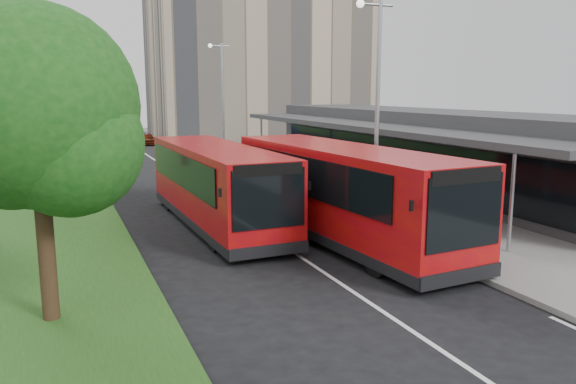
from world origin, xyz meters
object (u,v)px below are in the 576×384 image
at_px(tree_mid, 41,80).
at_px(tree_far, 45,96).
at_px(lamp_post_far, 221,95).
at_px(bollard, 265,162).
at_px(car_far, 114,135).
at_px(litter_bin, 318,175).
at_px(car_near, 147,139).
at_px(tree_near, 36,121).
at_px(lamp_post_near, 376,98).
at_px(bus_main, 342,193).
at_px(bus_second, 216,185).

bearing_deg(tree_mid, tree_far, 90.00).
height_order(lamp_post_far, bollard, lamp_post_far).
bearing_deg(lamp_post_far, car_far, 103.65).
distance_m(litter_bin, car_near, 27.49).
bearing_deg(car_far, car_near, -67.37).
bearing_deg(tree_far, car_far, 75.03).
bearing_deg(lamp_post_far, tree_near, -114.04).
relative_size(tree_near, car_near, 2.14).
bearing_deg(car_near, tree_far, -114.99).
relative_size(lamp_post_near, bus_main, 0.70).
height_order(lamp_post_far, litter_bin, lamp_post_far).
relative_size(lamp_post_near, bollard, 7.91).
relative_size(lamp_post_far, bus_main, 0.70).
distance_m(lamp_post_near, car_far, 41.84).
bearing_deg(car_near, tree_near, -99.99).
distance_m(lamp_post_near, lamp_post_far, 20.00).
distance_m(lamp_post_far, car_near, 16.56).
xyz_separation_m(tree_mid, lamp_post_near, (11.13, -7.05, -0.68)).
bearing_deg(car_near, bollard, -77.98).
xyz_separation_m(lamp_post_far, bollard, (1.14, -5.33, -4.06)).
height_order(lamp_post_far, bus_second, lamp_post_far).
bearing_deg(car_near, lamp_post_near, -83.99).
bearing_deg(car_near, car_far, 115.63).
bearing_deg(tree_mid, lamp_post_far, 49.32).
bearing_deg(litter_bin, tree_far, 141.51).
bearing_deg(car_near, tree_mid, -104.64).
height_order(tree_near, bus_main, tree_near).
xyz_separation_m(tree_mid, litter_bin, (13.03, 1.64, -4.79)).
relative_size(lamp_post_far, bus_second, 0.76).
distance_m(tree_far, lamp_post_near, 22.06).
distance_m(bus_second, car_far, 39.00).
bearing_deg(tree_far, tree_mid, -90.00).
height_order(tree_mid, tree_far, tree_mid).
bearing_deg(litter_bin, bollard, 97.27).
height_order(bollard, car_near, bollard).
relative_size(tree_near, lamp_post_near, 0.85).
height_order(bus_main, car_far, bus_main).
relative_size(tree_mid, bus_second, 0.79).
bearing_deg(bollard, lamp_post_far, 102.04).
relative_size(bollard, car_near, 0.32).
distance_m(bus_main, car_far, 42.87).
relative_size(lamp_post_near, bus_second, 0.76).
bearing_deg(lamp_post_near, litter_bin, 77.68).
bearing_deg(tree_mid, litter_bin, 7.18).
distance_m(tree_mid, bollard, 15.20).
xyz_separation_m(tree_far, car_far, (5.95, 22.26, -4.14)).
bearing_deg(tree_far, lamp_post_near, -59.71).
height_order(lamp_post_far, bus_main, lamp_post_far).
relative_size(tree_mid, litter_bin, 9.13).
relative_size(tree_mid, car_near, 2.63).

